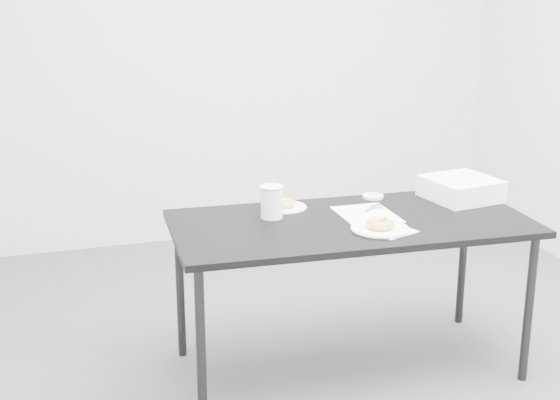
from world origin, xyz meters
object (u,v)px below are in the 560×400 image
object	(u,v)px
plate_far	(284,207)
coffee_cup	(272,202)
donut_near	(380,224)
table	(351,232)
plate_near	(380,229)
donut_far	(284,203)
scorecard	(367,214)
pen	(373,207)
bakery_box	(461,189)

from	to	relation	value
plate_far	coffee_cup	xyz separation A→B (m)	(-0.10, -0.12, 0.07)
donut_near	plate_far	bearing A→B (deg)	123.71
table	donut_near	distance (m)	0.19
plate_near	donut_far	bearing A→B (deg)	123.71
table	donut_far	bearing A→B (deg)	132.69
table	scorecard	bearing A→B (deg)	32.11
table	donut_near	bearing A→B (deg)	-65.29
plate_near	coffee_cup	xyz separation A→B (m)	(-0.38, 0.30, 0.07)
plate_far	scorecard	bearing A→B (deg)	-33.37
pen	donut_near	size ratio (longest dim) A/B	1.23
scorecard	table	bearing A→B (deg)	-150.08
plate_near	coffee_cup	size ratio (longest dim) A/B	1.68
table	coffee_cup	distance (m)	0.37
table	pen	xyz separation A→B (m)	(0.16, 0.13, 0.06)
donut_far	coffee_cup	size ratio (longest dim) A/B	0.65
donut_far	bakery_box	distance (m)	0.86
scorecard	plate_near	bearing A→B (deg)	-98.39
donut_far	coffee_cup	distance (m)	0.17
scorecard	plate_far	world-z (taller)	plate_far
table	scorecard	size ratio (longest dim) A/B	5.22
plate_near	donut_near	distance (m)	0.02
pen	plate_far	world-z (taller)	pen
scorecard	plate_far	bearing A→B (deg)	147.44
pen	donut_near	bearing A→B (deg)	-150.87
plate_far	bakery_box	xyz separation A→B (m)	(0.85, -0.12, 0.05)
plate_far	plate_near	bearing A→B (deg)	-56.29
plate_far	bakery_box	world-z (taller)	bakery_box
donut_far	scorecard	bearing A→B (deg)	-33.37
table	plate_far	distance (m)	0.35
table	bakery_box	size ratio (longest dim) A/B	5.25
plate_near	bakery_box	size ratio (longest dim) A/B	0.81
table	bakery_box	distance (m)	0.65
donut_near	scorecard	bearing A→B (deg)	80.80
plate_far	pen	bearing A→B (deg)	-19.25
pen	donut_far	world-z (taller)	donut_far
pen	plate_far	xyz separation A→B (m)	(-0.38, 0.13, -0.00)
pen	plate_far	size ratio (longest dim) A/B	0.70
donut_far	table	bearing A→B (deg)	-50.31
pen	donut_far	size ratio (longest dim) A/B	1.49
coffee_cup	bakery_box	distance (m)	0.95
coffee_cup	scorecard	bearing A→B (deg)	-11.74
plate_far	bakery_box	distance (m)	0.86
donut_near	coffee_cup	bearing A→B (deg)	141.68
pen	bakery_box	world-z (taller)	bakery_box
table	plate_far	size ratio (longest dim) A/B	7.85
scorecard	coffee_cup	bearing A→B (deg)	169.07
scorecard	donut_near	world-z (taller)	donut_near
plate_far	donut_far	xyz separation A→B (m)	(0.00, 0.00, 0.02)
plate_far	bakery_box	size ratio (longest dim) A/B	0.67
bakery_box	coffee_cup	bearing A→B (deg)	171.90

